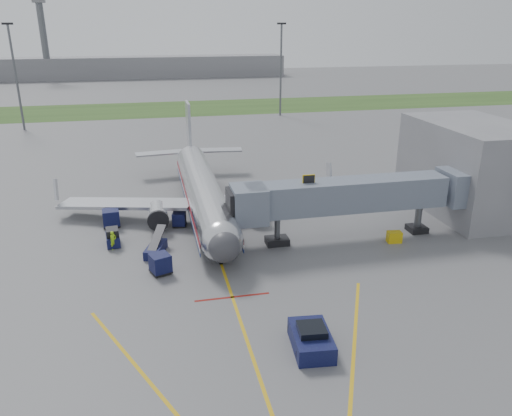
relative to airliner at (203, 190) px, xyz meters
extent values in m
plane|color=#565659|center=(0.00, -15.25, -2.65)|extent=(400.00, 400.00, 0.00)
cube|color=#2D4C1E|center=(0.00, 74.75, -2.64)|extent=(300.00, 25.00, 0.01)
cube|color=gold|center=(0.00, -17.25, -2.64)|extent=(0.25, 50.00, 0.01)
cube|color=maroon|center=(0.00, -19.25, -2.64)|extent=(6.00, 0.25, 0.01)
cube|color=gold|center=(-6.00, -29.25, -2.64)|extent=(9.52, 20.04, 0.01)
cube|color=gold|center=(6.00, -29.25, -2.64)|extent=(9.52, 20.04, 0.01)
cylinder|color=silver|center=(0.00, -0.25, 0.05)|extent=(3.80, 28.00, 3.80)
sphere|color=silver|center=(0.00, -14.25, 0.05)|extent=(3.80, 3.80, 3.80)
sphere|color=#38383D|center=(0.00, -15.55, 0.05)|extent=(2.74, 2.74, 2.74)
cube|color=black|center=(0.00, -14.65, 0.60)|extent=(2.20, 1.20, 0.55)
cone|color=silver|center=(0.00, 16.25, 0.05)|extent=(3.80, 5.00, 3.80)
cube|color=#B7BAC1|center=(0.00, 15.75, 4.05)|extent=(0.35, 4.20, 7.00)
cube|color=#B7BAC1|center=(-8.50, -0.25, -0.85)|extent=(15.10, 8.59, 1.13)
cube|color=#B7BAC1|center=(8.50, -0.25, -0.85)|extent=(15.10, 8.59, 1.13)
cylinder|color=silver|center=(-5.20, -3.25, -1.30)|extent=(2.10, 3.60, 2.10)
cylinder|color=silver|center=(5.20, -3.25, -1.30)|extent=(2.10, 3.60, 2.10)
cube|color=maroon|center=(1.92, -0.25, -0.30)|extent=(0.05, 28.00, 0.45)
cube|color=navy|center=(1.92, -0.25, -1.20)|extent=(0.05, 28.00, 0.35)
cylinder|color=black|center=(0.00, -13.25, -2.35)|extent=(0.28, 0.70, 0.70)
cylinder|color=black|center=(-2.60, 0.25, -2.20)|extent=(0.50, 1.00, 1.00)
cylinder|color=black|center=(2.60, 0.25, -2.20)|extent=(0.50, 1.00, 1.00)
cube|color=slate|center=(13.00, -10.25, 1.95)|extent=(20.00, 3.00, 3.00)
cube|color=slate|center=(3.20, -10.25, 1.75)|extent=(3.20, 3.60, 3.40)
cube|color=black|center=(2.00, -10.25, 1.75)|extent=(1.60, 3.00, 2.80)
cube|color=gold|center=(9.00, -10.25, 3.75)|extent=(1.20, 0.15, 1.00)
cylinder|color=#595B60|center=(6.00, -10.25, -1.10)|extent=(0.56, 0.56, 3.10)
cube|color=black|center=(6.00, -10.25, -2.30)|extent=(2.20, 1.60, 0.70)
cylinder|color=#595B60|center=(21.00, -10.25, -1.10)|extent=(0.70, 0.70, 3.10)
cube|color=black|center=(21.00, -10.25, -2.35)|extent=(1.80, 1.80, 0.60)
cube|color=slate|center=(25.00, -10.25, 1.95)|extent=(3.00, 4.00, 3.40)
cube|color=slate|center=(30.00, -5.25, 2.35)|extent=(10.00, 16.00, 10.00)
cylinder|color=#595B60|center=(-30.00, 54.75, 7.35)|extent=(0.44, 0.44, 20.00)
cube|color=black|center=(-30.00, 54.75, 17.55)|extent=(2.00, 0.40, 0.40)
cylinder|color=#595B60|center=(25.00, 59.75, 7.35)|extent=(0.44, 0.44, 20.00)
cube|color=black|center=(25.00, 59.75, 17.55)|extent=(2.00, 0.40, 0.40)
cube|color=slate|center=(-10.00, 154.75, 1.35)|extent=(120.00, 14.00, 8.00)
cylinder|color=#595B60|center=(-40.00, 149.75, 11.35)|extent=(2.40, 2.40, 28.00)
cube|color=#0C0C36|center=(4.00, -26.87, -2.03)|extent=(2.83, 4.25, 1.23)
cube|color=black|center=(4.00, -26.87, -1.24)|extent=(1.95, 1.95, 0.56)
cylinder|color=black|center=(2.86, -28.22, -2.20)|extent=(0.33, 0.92, 0.90)
cylinder|color=black|center=(4.86, -28.41, -2.20)|extent=(0.33, 0.92, 0.90)
cylinder|color=black|center=(3.13, -25.32, -2.20)|extent=(0.33, 0.92, 0.90)
cylinder|color=black|center=(5.14, -25.51, -2.20)|extent=(0.33, 0.92, 0.90)
cube|color=#0C0C36|center=(-9.67, -6.92, -2.12)|extent=(1.49, 2.51, 0.96)
cube|color=black|center=(-9.67, -6.92, -1.31)|extent=(1.30, 1.64, 0.67)
cylinder|color=black|center=(-10.06, -7.83, -2.41)|extent=(0.26, 0.50, 0.48)
cylinder|color=black|center=(-9.10, -7.73, -2.41)|extent=(0.26, 0.50, 0.48)
cylinder|color=black|center=(-10.24, -6.12, -2.41)|extent=(0.26, 0.50, 0.48)
cylinder|color=black|center=(-9.29, -6.02, -2.41)|extent=(0.26, 0.50, 0.48)
cube|color=#0C0C36|center=(-5.36, -13.93, -1.68)|extent=(2.03, 2.03, 1.57)
cube|color=black|center=(-5.36, -13.93, -2.46)|extent=(2.09, 2.09, 0.12)
cylinder|color=black|center=(-5.71, -14.72, -2.50)|extent=(0.31, 0.34, 0.28)
cylinder|color=black|center=(-4.57, -14.29, -2.50)|extent=(0.31, 0.34, 0.28)
cylinder|color=black|center=(-6.14, -13.58, -2.50)|extent=(0.31, 0.34, 0.28)
cylinder|color=black|center=(-5.01, -13.15, -2.50)|extent=(0.31, 0.34, 0.28)
cube|color=#0C0C36|center=(-3.00, -3.56, -1.82)|extent=(1.58, 1.58, 1.35)
cube|color=black|center=(-3.00, -3.56, -2.49)|extent=(1.64, 1.64, 0.10)
cylinder|color=black|center=(-3.62, -3.97, -2.52)|extent=(0.24, 0.28, 0.24)
cylinder|color=black|center=(-2.59, -4.18, -2.52)|extent=(0.24, 0.28, 0.24)
cylinder|color=black|center=(-3.41, -2.95, -2.52)|extent=(0.24, 0.28, 0.24)
cylinder|color=black|center=(-2.39, -3.15, -2.52)|extent=(0.24, 0.28, 0.24)
cube|color=#0C0C36|center=(-10.05, -2.14, -1.61)|extent=(1.84, 1.84, 1.69)
cube|color=black|center=(-10.05, -2.14, -2.45)|extent=(1.90, 1.90, 0.13)
cylinder|color=black|center=(-10.64, -2.85, -2.49)|extent=(0.27, 0.33, 0.30)
cylinder|color=black|center=(-9.34, -2.72, -2.49)|extent=(0.27, 0.33, 0.30)
cylinder|color=black|center=(-10.77, -1.55, -2.49)|extent=(0.27, 0.33, 0.30)
cylinder|color=black|center=(-9.47, -1.42, -2.49)|extent=(0.27, 0.33, 0.30)
cube|color=#0C0C36|center=(-5.67, -9.86, -2.22)|extent=(2.36, 3.66, 0.85)
cube|color=black|center=(-5.52, -9.41, -1.32)|extent=(2.04, 3.89, 1.34)
cylinder|color=black|center=(-6.52, -10.88, -2.38)|extent=(0.37, 0.57, 0.53)
cylinder|color=black|center=(-5.62, -11.18, -2.38)|extent=(0.37, 0.57, 0.53)
cylinder|color=black|center=(-5.72, -8.54, -2.38)|extent=(0.37, 0.57, 0.53)
cylinder|color=black|center=(-4.82, -8.85, -2.38)|extent=(0.37, 0.57, 0.53)
cube|color=gold|center=(17.42, -12.25, -2.10)|extent=(1.47, 1.07, 1.09)
cylinder|color=black|center=(16.97, -12.19, -2.51)|extent=(0.21, 0.29, 0.27)
cylinder|color=black|center=(17.87, -12.30, -2.51)|extent=(0.21, 0.29, 0.27)
imported|color=#97D519|center=(-9.56, -8.02, -1.73)|extent=(0.80, 0.76, 1.84)
camera|label=1|loc=(-5.55, -53.33, 17.72)|focal=35.00mm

